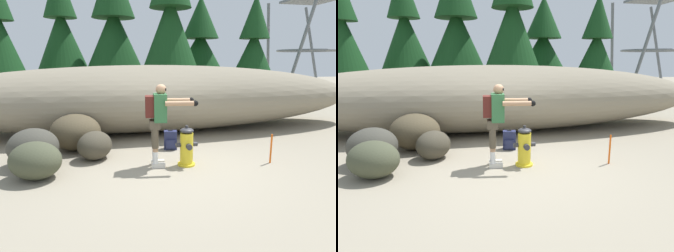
# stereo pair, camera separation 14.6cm
# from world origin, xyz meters

# --- Properties ---
(ground_plane) EXTENTS (56.00, 56.00, 0.04)m
(ground_plane) POSITION_xyz_m (0.00, 0.00, -0.02)
(ground_plane) COLOR gray
(dirt_embankment) EXTENTS (13.41, 3.20, 1.92)m
(dirt_embankment) POSITION_xyz_m (0.00, 3.39, 0.96)
(dirt_embankment) COLOR gray
(dirt_embankment) RESTS_ON ground_plane
(fire_hydrant) EXTENTS (0.44, 0.39, 0.81)m
(fire_hydrant) POSITION_xyz_m (0.23, 0.14, 0.37)
(fire_hydrant) COLOR yellow
(fire_hydrant) RESTS_ON ground_plane
(utility_worker) EXTENTS (1.01, 0.60, 1.62)m
(utility_worker) POSITION_xyz_m (-0.31, 0.20, 1.02)
(utility_worker) COLOR beige
(utility_worker) RESTS_ON ground_plane
(spare_backpack) EXTENTS (0.33, 0.33, 0.47)m
(spare_backpack) POSITION_xyz_m (0.16, 1.28, 0.22)
(spare_backpack) COLOR #23284C
(spare_backpack) RESTS_ON ground_plane
(boulder_large) EXTENTS (1.21, 1.17, 0.75)m
(boulder_large) POSITION_xyz_m (-2.73, 0.77, 0.37)
(boulder_large) COLOR #403E36
(boulder_large) RESTS_ON ground_plane
(boulder_mid) EXTENTS (1.59, 1.57, 0.84)m
(boulder_mid) POSITION_xyz_m (-2.00, 1.72, 0.42)
(boulder_mid) COLOR #4C422E
(boulder_mid) RESTS_ON ground_plane
(boulder_small) EXTENTS (1.00, 1.04, 0.60)m
(boulder_small) POSITION_xyz_m (-1.56, 0.91, 0.30)
(boulder_small) COLOR #403B2E
(boulder_small) RESTS_ON ground_plane
(boulder_outlier) EXTENTS (1.19, 1.15, 0.66)m
(boulder_outlier) POSITION_xyz_m (-2.56, 0.04, 0.33)
(boulder_outlier) COLOR #424632
(boulder_outlier) RESTS_ON ground_plane
(pine_tree_left) EXTENTS (2.25, 2.25, 6.23)m
(pine_tree_left) POSITION_xyz_m (-3.05, 9.66, 3.54)
(pine_tree_left) COLOR #47331E
(pine_tree_left) RESTS_ON ground_plane
(pine_tree_center) EXTENTS (2.98, 2.98, 6.61)m
(pine_tree_center) POSITION_xyz_m (-0.72, 8.94, 3.44)
(pine_tree_center) COLOR #47331E
(pine_tree_center) RESTS_ON ground_plane
(pine_tree_right) EXTENTS (2.58, 2.58, 6.85)m
(pine_tree_right) POSITION_xyz_m (1.42, 6.86, 3.60)
(pine_tree_right) COLOR #47331E
(pine_tree_right) RESTS_ON ground_plane
(pine_tree_far_right) EXTENTS (2.69, 2.69, 5.03)m
(pine_tree_far_right) POSITION_xyz_m (3.38, 8.94, 2.74)
(pine_tree_far_right) COLOR #47331E
(pine_tree_far_right) RESTS_ON ground_plane
(pine_tree_ridge_end) EXTENTS (1.91, 1.91, 4.69)m
(pine_tree_ridge_end) POSITION_xyz_m (4.89, 6.45, 2.62)
(pine_tree_ridge_end) COLOR #47331E
(pine_tree_ridge_end) RESTS_ON ground_plane
(survey_stake) EXTENTS (0.04, 0.04, 0.60)m
(survey_stake) POSITION_xyz_m (1.94, -0.10, 0.30)
(survey_stake) COLOR #E55914
(survey_stake) RESTS_ON ground_plane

